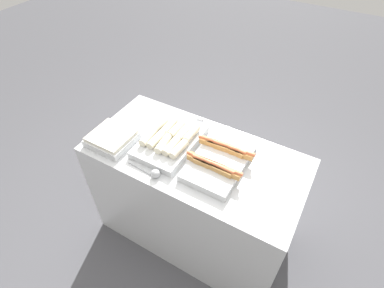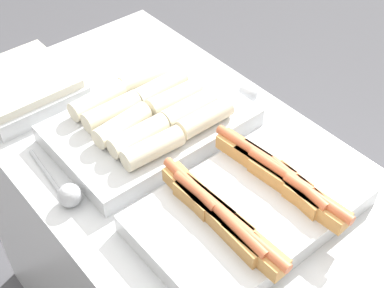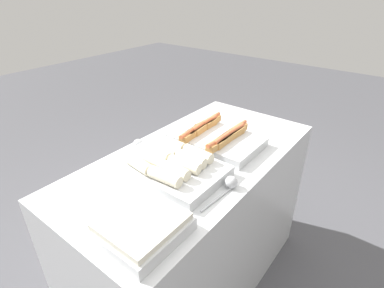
{
  "view_description": "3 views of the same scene",
  "coord_description": "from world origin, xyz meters",
  "px_view_note": "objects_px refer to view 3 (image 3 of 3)",
  "views": [
    {
      "loc": [
        0.66,
        -1.17,
        2.32
      ],
      "look_at": [
        -0.02,
        0.0,
        1.01
      ],
      "focal_mm": 28.0,
      "sensor_mm": 36.0,
      "label": 1
    },
    {
      "loc": [
        0.67,
        -0.57,
        1.86
      ],
      "look_at": [
        -0.02,
        0.0,
        1.01
      ],
      "focal_mm": 50.0,
      "sensor_mm": 36.0,
      "label": 2
    },
    {
      "loc": [
        -1.03,
        -0.79,
        1.72
      ],
      "look_at": [
        -0.02,
        0.0,
        1.01
      ],
      "focal_mm": 28.0,
      "sensor_mm": 36.0,
      "label": 3
    }
  ],
  "objects_px": {
    "tray_hotdogs": "(214,137)",
    "serving_spoon_near": "(230,184)",
    "serving_spoon_far": "(137,145)",
    "tray_wraps": "(170,165)",
    "tray_side_front": "(142,227)"
  },
  "relations": [
    {
      "from": "tray_side_front",
      "to": "tray_wraps",
      "type": "bearing_deg",
      "value": 27.59
    },
    {
      "from": "serving_spoon_near",
      "to": "serving_spoon_far",
      "type": "height_order",
      "value": "same"
    },
    {
      "from": "tray_wraps",
      "to": "serving_spoon_near",
      "type": "xyz_separation_m",
      "value": [
        0.07,
        -0.28,
        -0.02
      ]
    },
    {
      "from": "tray_hotdogs",
      "to": "serving_spoon_far",
      "type": "bearing_deg",
      "value": 137.27
    },
    {
      "from": "tray_hotdogs",
      "to": "tray_wraps",
      "type": "height_order",
      "value": "tray_wraps"
    },
    {
      "from": "tray_hotdogs",
      "to": "serving_spoon_near",
      "type": "xyz_separation_m",
      "value": [
        -0.3,
        -0.28,
        -0.01
      ]
    },
    {
      "from": "tray_wraps",
      "to": "serving_spoon_near",
      "type": "distance_m",
      "value": 0.29
    },
    {
      "from": "tray_wraps",
      "to": "serving_spoon_near",
      "type": "relative_size",
      "value": 2.07
    },
    {
      "from": "serving_spoon_far",
      "to": "tray_side_front",
      "type": "bearing_deg",
      "value": -131.16
    },
    {
      "from": "tray_side_front",
      "to": "serving_spoon_far",
      "type": "relative_size",
      "value": 1.3
    },
    {
      "from": "tray_wraps",
      "to": "tray_side_front",
      "type": "bearing_deg",
      "value": -152.41
    },
    {
      "from": "tray_wraps",
      "to": "serving_spoon_far",
      "type": "height_order",
      "value": "tray_wraps"
    },
    {
      "from": "tray_wraps",
      "to": "serving_spoon_far",
      "type": "bearing_deg",
      "value": 78.45
    },
    {
      "from": "tray_wraps",
      "to": "tray_side_front",
      "type": "xyz_separation_m",
      "value": [
        -0.35,
        -0.18,
        -0.01
      ]
    },
    {
      "from": "serving_spoon_near",
      "to": "serving_spoon_far",
      "type": "distance_m",
      "value": 0.56
    }
  ]
}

